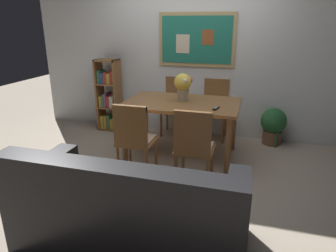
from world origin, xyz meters
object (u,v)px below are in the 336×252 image
Objects in this scene: dining_table at (182,109)px; dining_chair_far_right at (215,104)px; potted_ivy at (273,125)px; flower_vase at (183,84)px; leather_couch at (130,212)px; dining_chair_near_left at (134,136)px; dining_chair_near_right at (194,143)px; bookshelf at (109,98)px; dining_chair_far_left at (176,101)px; tv_remote at (216,108)px.

dining_chair_far_right is at bearing 68.67° from dining_table.
flower_vase is at bearing -149.32° from potted_ivy.
flower_vase reaches higher than leather_couch.
dining_chair_near_left is 2.23m from potted_ivy.
leather_couch is at bearing -88.90° from flower_vase.
dining_chair_near_right is (0.68, -0.03, 0.00)m from dining_chair_near_left.
dining_chair_far_right is 1.75m from bookshelf.
dining_chair_far_right is (-0.01, 1.67, 0.00)m from dining_chair_near_right.
dining_chair_near_left is at bearing 109.86° from leather_couch.
dining_chair_near_right is 1.85m from potted_ivy.
flower_vase is at bearing -69.28° from dining_chair_far_left.
dining_chair_near_left is 1.65m from dining_chair_far_left.
dining_table is at bearing 66.55° from dining_chair_near_left.
potted_ivy is (2.63, 0.06, -0.25)m from bookshelf.
bookshelf is 2.64m from potted_ivy.
dining_chair_far_left is 1.34m from tv_remote.
tv_remote is (0.78, -1.07, 0.23)m from dining_chair_far_left.
bookshelf reaches higher than dining_chair_far_right.
dining_chair_far_left reaches higher than potted_ivy.
dining_chair_near_left is 1.14m from leather_couch.
dining_chair_near_right is 2.34m from bookshelf.
bookshelf is at bearing 119.39° from leather_couch.
leather_couch is (-0.30, -1.02, -0.22)m from dining_chair_near_right.
bookshelf reaches higher than leather_couch.
flower_vase is 0.59m from tv_remote.
dining_chair_near_right is at bearing 73.47° from leather_couch.
bookshelf is (-1.42, 0.72, -0.11)m from dining_table.
bookshelf reaches higher than dining_table.
leather_couch is at bearing -114.05° from potted_ivy.
potted_ivy is 1.33m from tv_remote.
leather_couch is at bearing -60.61° from bookshelf.
dining_chair_far_left is 1.12m from bookshelf.
flower_vase reaches higher than dining_chair_near_left.
leather_couch is at bearing -70.14° from dining_chair_near_left.
dining_table is 1.62× the size of dining_chair_far_left.
dining_chair_far_right is (0.67, 1.64, 0.00)m from dining_chair_near_left.
leather_couch is at bearing -89.05° from dining_table.
dining_chair_near_left is at bearing -91.53° from dining_chair_far_left.
bookshelf reaches higher than dining_chair_near_right.
flower_vase is at bearing 149.12° from tv_remote.
dining_table is 0.91m from dining_chair_far_right.
dining_table is 0.53m from tv_remote.
dining_chair_near_left and dining_chair_far_right have the same top height.
dining_chair_far_left is 0.63m from dining_chair_far_right.
dining_chair_near_left is 5.66× the size of tv_remote.
bookshelf is (-1.12, -0.13, 0.01)m from dining_chair_far_left.
dining_chair_near_right is 2.55× the size of flower_vase.
dining_chair_near_right is 1.09m from leather_couch.
leather_couch is at bearing -82.94° from dining_chair_far_left.
dining_chair_far_right is 2.55× the size of flower_vase.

